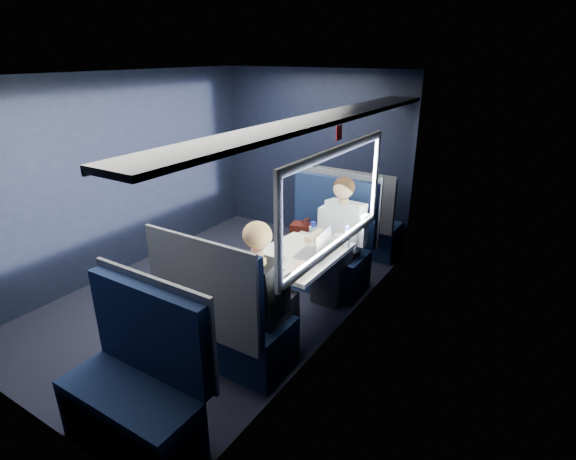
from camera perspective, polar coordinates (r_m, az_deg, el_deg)
The scene contains 13 objects.
ground at distance 5.07m, azimuth -8.74°, elevation -8.05°, with size 2.80×4.20×0.01m, color black.
room_shell at distance 4.51m, azimuth -9.58°, elevation 8.45°, with size 3.00×4.40×2.40m.
table at distance 4.21m, azimuth 1.53°, elevation -3.98°, with size 0.62×1.00×0.74m.
seat_bay_near at distance 5.09m, azimuth 4.66°, elevation -2.31°, with size 1.04×0.62×1.26m.
seat_bay_far at distance 3.81m, azimuth -7.82°, elevation -11.55°, with size 1.04×0.62×1.26m.
seat_row_front at distance 5.87m, azimuth 8.95°, elevation 0.71°, with size 1.04×0.51×1.16m.
seat_row_back at distance 3.31m, azimuth -18.55°, elevation -18.61°, with size 1.04×0.51×1.16m.
man at distance 4.73m, azimuth 6.57°, elevation -0.42°, with size 0.53×0.56×1.32m.
woman at distance 3.62m, azimuth -3.30°, elevation -7.41°, with size 0.53×0.56×1.32m.
papers at distance 4.21m, azimuth 0.48°, elevation -2.80°, with size 0.57×0.82×0.01m, color white.
laptop at distance 4.10m, azimuth 3.83°, elevation -2.49°, with size 0.29×0.37×0.26m.
bottle_small at distance 4.32m, azimuth 7.48°, elevation -0.98°, with size 0.06×0.06×0.22m.
cup at distance 4.42m, azimuth 6.25°, elevation -1.13°, with size 0.07×0.07×0.09m, color white.
Camera 1 is at (2.95, -3.27, 2.49)m, focal length 28.00 mm.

